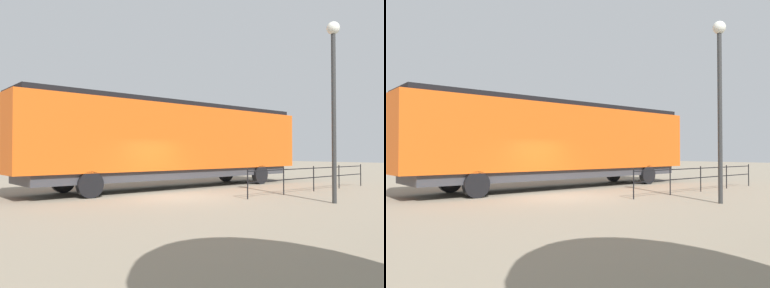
{
  "view_description": "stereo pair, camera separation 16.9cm",
  "coord_description": "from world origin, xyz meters",
  "views": [
    {
      "loc": [
        12.62,
        -9.85,
        1.86
      ],
      "look_at": [
        0.79,
        0.23,
        2.2
      ],
      "focal_mm": 35.77,
      "sensor_mm": 36.0,
      "label": 1
    },
    {
      "loc": [
        12.73,
        -9.73,
        1.86
      ],
      "look_at": [
        0.79,
        0.23,
        2.2
      ],
      "focal_mm": 35.77,
      "sensor_mm": 36.0,
      "label": 2
    }
  ],
  "objects": [
    {
      "name": "ground_plane",
      "position": [
        0.0,
        0.0,
        0.0
      ],
      "size": [
        120.0,
        120.0,
        0.0
      ],
      "primitive_type": "plane",
      "color": "gray"
    },
    {
      "name": "locomotive",
      "position": [
        -3.24,
        2.93,
        2.46
      ],
      "size": [
        3.09,
        16.68,
        4.43
      ],
      "color": "#D15114",
      "rests_on": "ground_plane"
    },
    {
      "name": "lamp_post",
      "position": [
        5.37,
        3.15,
        4.45
      ],
      "size": [
        0.47,
        0.47,
        6.67
      ],
      "color": "#2D2D2D",
      "rests_on": "ground_plane"
    },
    {
      "name": "platform_fence",
      "position": [
        2.53,
        6.36,
        0.79
      ],
      "size": [
        0.05,
        9.49,
        1.2
      ],
      "color": "black",
      "rests_on": "ground_plane"
    }
  ]
}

